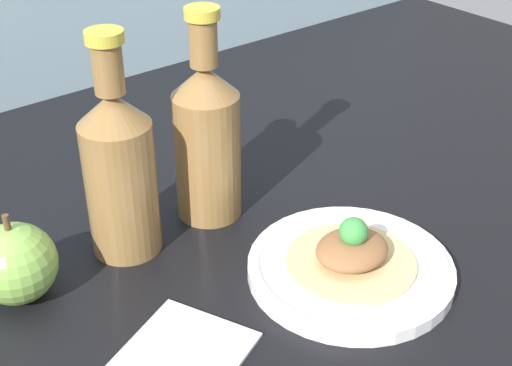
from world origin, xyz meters
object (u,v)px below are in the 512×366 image
plated_food (352,251)px  apple (16,263)px  cider_bottle_left (119,168)px  cider_bottle_right (207,137)px  plate (350,267)px

plated_food → apple: 34.72cm
cider_bottle_left → plated_food: bearing=-50.7°
plated_food → cider_bottle_left: cider_bottle_left is taller
cider_bottle_right → apple: cider_bottle_right is taller
plate → plated_food: (-0.00, 0.00, 2.17)cm
apple → cider_bottle_left: bearing=3.3°
plate → apple: apple is taller
plated_food → apple: bearing=147.0°
cider_bottle_left → cider_bottle_right: (11.52, 0.00, 0.00)cm
plate → cider_bottle_right: (-4.56, 19.66, 9.28)cm
plate → cider_bottle_left: bearing=129.3°
plated_food → cider_bottle_left: (-16.07, 19.66, 7.11)cm
plated_food → plate: bearing=-63.4°
cider_bottle_right → cider_bottle_left: bearing=180.0°
plate → cider_bottle_right: cider_bottle_right is taller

